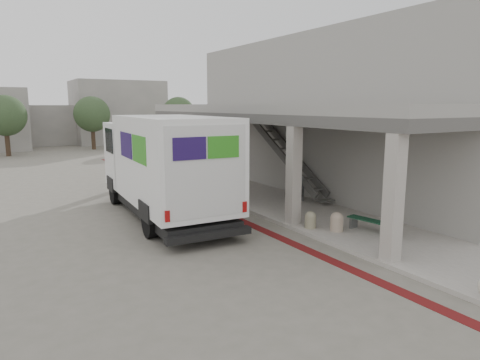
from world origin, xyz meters
TOP-DOWN VIEW (x-y plane):
  - ground at (0.00, 0.00)m, footprint 120.00×120.00m
  - bike_lane_stripe at (1.00, 2.00)m, footprint 0.35×40.00m
  - sidewalk at (4.00, 0.00)m, footprint 4.40×28.00m
  - transit_building at (6.83, 4.50)m, footprint 7.60×17.00m
  - distant_backdrop at (-2.84, 35.89)m, footprint 28.00×10.00m
  - tree_left at (-5.00, 28.00)m, footprint 3.20×3.20m
  - tree_mid at (2.00, 30.00)m, footprint 3.20×3.20m
  - tree_right at (10.00, 29.00)m, footprint 3.20×3.20m
  - fedex_truck at (-1.08, 3.96)m, footprint 3.09×8.62m
  - bench at (3.54, -1.63)m, footprint 0.64×1.70m
  - bollard_near at (2.23, -0.25)m, footprint 0.36×0.36m
  - bollard_far at (2.72, -0.92)m, footprint 0.40×0.40m
  - utility_cabinet at (4.30, 3.21)m, footprint 0.50×0.64m

SIDE VIEW (x-z plane):
  - ground at x=0.00m, z-range 0.00..0.00m
  - bike_lane_stripe at x=1.00m, z-range 0.00..0.01m
  - sidewalk at x=4.00m, z-range 0.00..0.12m
  - bollard_near at x=2.23m, z-range 0.12..0.66m
  - bench at x=3.54m, z-range 0.20..0.60m
  - bollard_far at x=2.72m, z-range 0.12..0.72m
  - utility_cabinet at x=4.30m, z-range 0.12..1.14m
  - fedex_truck at x=-1.08m, z-range 0.12..3.74m
  - distant_backdrop at x=-2.84m, z-range -0.55..5.95m
  - tree_left at x=-5.00m, z-range 0.78..5.58m
  - tree_mid at x=2.00m, z-range 0.78..5.58m
  - tree_right at x=10.00m, z-range 0.78..5.58m
  - transit_building at x=6.83m, z-range -0.10..6.90m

